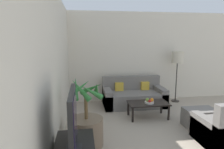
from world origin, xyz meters
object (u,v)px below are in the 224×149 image
object	(u,v)px
floor_lamp	(177,59)
apple_red	(150,101)
television	(73,122)
potted_palm	(87,126)
fruit_bowl	(149,102)
orange_fruit	(152,100)
apple_green	(147,100)
ottoman	(200,118)
sofa_loveseat	(134,96)
coffee_table	(148,104)
armchair	(224,131)

from	to	relation	value
floor_lamp	apple_red	bearing A→B (deg)	-135.45
television	potted_palm	xyz separation A→B (m)	(0.16, 1.27, -0.63)
fruit_bowl	orange_fruit	bearing A→B (deg)	-1.13
floor_lamp	orange_fruit	size ratio (longest dim) A/B	18.76
apple_green	ottoman	size ratio (longest dim) A/B	0.12
sofa_loveseat	coffee_table	distance (m)	0.96
armchair	apple_red	bearing A→B (deg)	124.75
television	potted_palm	world-z (taller)	television
coffee_table	apple_red	world-z (taller)	apple_red
television	coffee_table	xyz separation A→B (m)	(1.66, 2.37, -0.66)
floor_lamp	coffee_table	bearing A→B (deg)	-138.26
coffee_table	armchair	xyz separation A→B (m)	(0.92, -1.46, -0.05)
coffee_table	potted_palm	bearing A→B (deg)	-143.90
floor_lamp	apple_green	size ratio (longest dim) A/B	18.94
apple_red	armchair	world-z (taller)	armchair
sofa_loveseat	apple_red	xyz separation A→B (m)	(0.11, -1.07, 0.19)
orange_fruit	armchair	distance (m)	1.65
television	ottoman	size ratio (longest dim) A/B	1.16
floor_lamp	fruit_bowl	distance (m)	1.94
apple_green	floor_lamp	bearing A→B (deg)	41.76
fruit_bowl	sofa_loveseat	bearing A→B (deg)	96.95
coffee_table	apple_green	world-z (taller)	apple_green
ottoman	television	bearing A→B (deg)	-147.00
orange_fruit	apple_green	bearing A→B (deg)	164.53
apple_red	apple_green	size ratio (longest dim) A/B	0.86
apple_red	orange_fruit	bearing A→B (deg)	38.61
potted_palm	apple_green	xyz separation A→B (m)	(1.47, 1.07, 0.10)
floor_lamp	fruit_bowl	size ratio (longest dim) A/B	6.94
potted_palm	apple_red	world-z (taller)	potted_palm
television	coffee_table	distance (m)	2.97
ottoman	sofa_loveseat	bearing A→B (deg)	123.12
floor_lamp	ottoman	bearing A→B (deg)	-99.77
apple_red	apple_green	distance (m)	0.10
sofa_loveseat	fruit_bowl	distance (m)	1.02
orange_fruit	sofa_loveseat	bearing A→B (deg)	100.49
television	orange_fruit	bearing A→B (deg)	53.08
coffee_table	orange_fruit	size ratio (longest dim) A/B	11.72
potted_palm	ottoman	world-z (taller)	potted_palm
television	apple_green	distance (m)	2.90
television	fruit_bowl	world-z (taller)	television
apple_green	apple_red	bearing A→B (deg)	-74.65
orange_fruit	armchair	xyz separation A→B (m)	(0.85, -1.40, -0.19)
orange_fruit	ottoman	size ratio (longest dim) A/B	0.12
potted_palm	fruit_bowl	world-z (taller)	potted_palm
ottoman	armchair	bearing A→B (deg)	-91.95
television	apple_red	bearing A→B (deg)	53.60
potted_palm	orange_fruit	distance (m)	1.89
potted_palm	orange_fruit	xyz separation A→B (m)	(1.58, 1.04, 0.10)
ottoman	apple_red	bearing A→B (deg)	149.92
fruit_bowl	armchair	xyz separation A→B (m)	(0.91, -1.40, -0.12)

